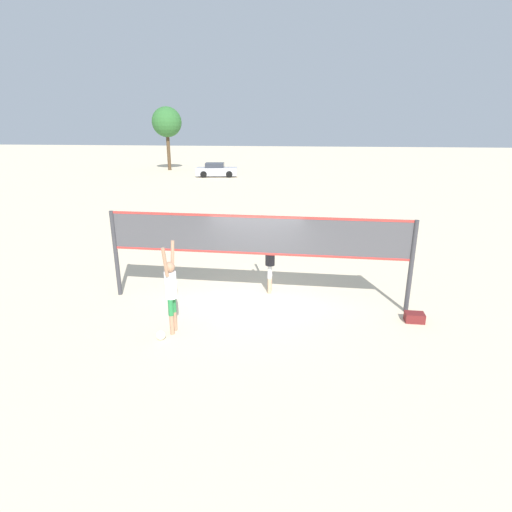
% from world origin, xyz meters
% --- Properties ---
extents(ground_plane, '(200.00, 200.00, 0.00)m').
position_xyz_m(ground_plane, '(0.00, 0.00, 0.00)').
color(ground_plane, beige).
extents(volleyball_net, '(8.28, 0.12, 2.51)m').
position_xyz_m(volleyball_net, '(0.00, 0.00, 1.78)').
color(volleyball_net, '#38383D').
rests_on(volleyball_net, ground_plane).
extents(player_spiker, '(0.28, 0.72, 2.23)m').
position_xyz_m(player_spiker, '(-1.72, -1.99, 1.18)').
color(player_spiker, tan).
rests_on(player_spiker, ground_plane).
extents(player_blocker, '(0.28, 0.70, 2.11)m').
position_xyz_m(player_blocker, '(0.30, 0.81, 1.11)').
color(player_blocker, tan).
rests_on(player_blocker, ground_plane).
extents(volleyball, '(0.23, 0.23, 0.23)m').
position_xyz_m(volleyball, '(-1.90, -2.38, 0.11)').
color(volleyball, silver).
rests_on(volleyball, ground_plane).
extents(gear_bag, '(0.47, 0.32, 0.24)m').
position_xyz_m(gear_bag, '(4.16, -0.59, 0.12)').
color(gear_bag, maroon).
rests_on(gear_bag, ground_plane).
extents(parked_car_near, '(4.33, 2.49, 1.36)m').
position_xyz_m(parked_car_near, '(-8.29, 29.75, 0.62)').
color(parked_car_near, '#B7B7BC').
rests_on(parked_car_near, ground_plane).
extents(tree_left_cluster, '(3.34, 3.34, 7.02)m').
position_xyz_m(tree_left_cluster, '(-15.31, 35.44, 5.30)').
color(tree_left_cluster, '#4C3823').
rests_on(tree_left_cluster, ground_plane).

